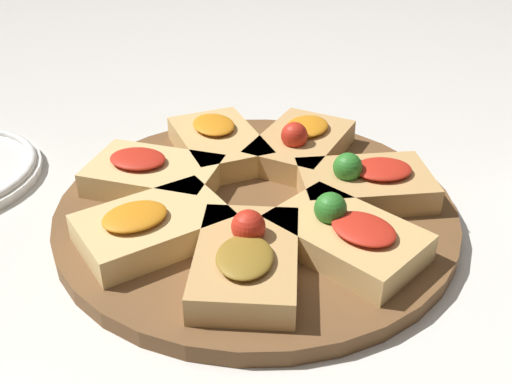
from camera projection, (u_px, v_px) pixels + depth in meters
name	position (u px, v px, depth m)	size (l,w,h in m)	color
ground_plane	(256.00, 217.00, 0.59)	(3.00, 3.00, 0.00)	silver
serving_board	(256.00, 210.00, 0.59)	(0.39, 0.39, 0.02)	brown
focaccia_slice_0	(301.00, 144.00, 0.65)	(0.14, 0.15, 0.05)	tan
focaccia_slice_1	(218.00, 143.00, 0.66)	(0.14, 0.10, 0.03)	tan
focaccia_slice_2	(152.00, 175.00, 0.60)	(0.15, 0.15, 0.03)	#DBB775
focaccia_slice_3	(152.00, 226.00, 0.52)	(0.09, 0.13, 0.03)	#DBB775
focaccia_slice_4	(247.00, 259.00, 0.48)	(0.15, 0.14, 0.05)	tan
focaccia_slice_5	(346.00, 235.00, 0.51)	(0.14, 0.11, 0.05)	tan
focaccia_slice_6	(365.00, 183.00, 0.58)	(0.12, 0.15, 0.05)	tan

